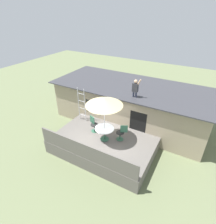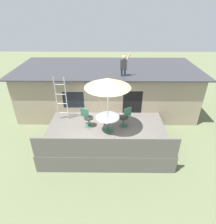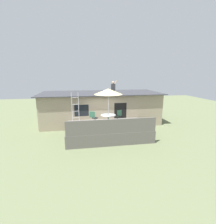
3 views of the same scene
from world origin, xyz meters
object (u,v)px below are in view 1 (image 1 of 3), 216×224
at_px(patio_umbrella, 104,102).
at_px(patio_chair_left, 94,124).
at_px(patio_table, 104,131).
at_px(step_ladder, 82,105).
at_px(patio_chair_right, 121,133).
at_px(person_figure, 135,87).

relative_size(patio_umbrella, patio_chair_left, 2.76).
distance_m(patio_table, step_ladder, 2.53).
bearing_deg(patio_chair_left, patio_chair_right, 24.07).
xyz_separation_m(patio_table, step_ladder, (-2.25, 1.04, 0.51)).
distance_m(patio_chair_left, patio_chair_right, 1.77).
relative_size(person_figure, patio_chair_right, 1.21).
distance_m(patio_table, patio_chair_right, 0.93).
relative_size(patio_table, patio_umbrella, 0.41).
distance_m(step_ladder, patio_chair_right, 3.18).
xyz_separation_m(patio_table, patio_umbrella, (-0.00, -0.00, 1.76)).
xyz_separation_m(patio_table, patio_chair_right, (0.81, 0.45, -0.13)).
distance_m(patio_umbrella, person_figure, 2.28).
xyz_separation_m(step_ladder, patio_chair_left, (1.29, -0.65, -0.64)).
height_order(patio_table, patio_chair_right, patio_chair_right).
relative_size(patio_umbrella, step_ladder, 1.15).
xyz_separation_m(step_ladder, patio_chair_right, (3.06, -0.59, -0.64)).
xyz_separation_m(patio_umbrella, person_figure, (0.78, 2.14, 0.15)).
distance_m(patio_table, patio_chair_left, 1.05).
bearing_deg(patio_chair_right, patio_umbrella, -0.00).
height_order(patio_umbrella, patio_chair_left, patio_umbrella).
bearing_deg(patio_chair_left, person_figure, 67.34).
height_order(patio_table, person_figure, person_figure).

